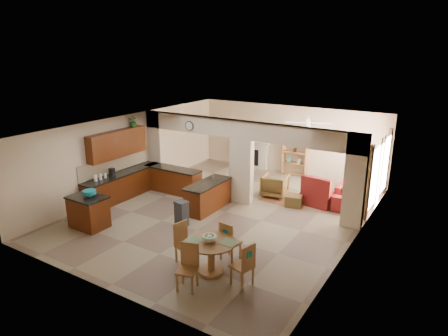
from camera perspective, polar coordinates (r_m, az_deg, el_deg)
The scene contains 39 objects.
floor at distance 12.85m, azimuth 0.22°, elevation -6.29°, with size 10.00×10.00×0.00m, color gray.
ceiling at distance 12.02m, azimuth 0.23°, elevation 6.07°, with size 10.00×10.00×0.00m, color white.
wall_back at distance 16.68m, azimuth 9.31°, elevation 4.01°, with size 8.00×8.00×0.00m, color beige.
wall_front at distance 8.80m, azimuth -17.36°, elevation -8.51°, with size 8.00×8.00×0.00m, color beige.
wall_left at distance 14.78m, azimuth -13.10°, elevation 2.12°, with size 10.00×10.00×0.00m, color beige.
wall_right at distance 10.92m, azimuth 18.42°, elevation -3.58°, with size 10.00×10.00×0.00m, color beige.
partition_left_pier at distance 15.28m, azimuth -9.67°, elevation 2.81°, with size 0.60×0.25×2.80m, color beige.
partition_center_pier at distance 13.28m, azimuth 2.49°, elevation -0.46°, with size 0.80×0.25×2.20m, color beige.
partition_right_pier at distance 11.91m, azimuth 18.20°, elevation -1.87°, with size 0.60×0.25×2.80m, color beige.
partition_header at distance 12.93m, azimuth 2.57°, elevation 5.47°, with size 8.00×0.25×0.60m, color beige.
kitchen_counter at distance 14.38m, azimuth -11.44°, elevation -2.08°, with size 2.52×3.29×1.48m.
upper_cabinets at distance 14.00m, azimuth -15.01°, elevation 3.36°, with size 0.35×2.40×0.90m, color #481D08.
peninsula at distance 12.89m, azimuth -2.32°, elevation -4.03°, with size 0.70×1.85×0.91m.
wall_clock at distance 13.89m, azimuth -4.98°, elevation 6.01°, with size 0.34×0.34×0.03m, color #492F18.
rug at distance 14.08m, azimuth 8.92°, elevation -4.35°, with size 1.60×1.30×0.01m, color #975737.
fireplace at distance 17.38m, azimuth 4.11°, elevation 2.05°, with size 1.60×0.35×1.20m.
shelving_unit at distance 16.51m, azimuth 10.10°, elevation 2.05°, with size 1.00×0.32×1.80m, color brown.
window_a at distance 13.13m, azimuth 20.67°, elevation -1.31°, with size 0.02×0.90×1.90m, color white.
window_b at distance 14.74m, azimuth 22.05°, elevation 0.46°, with size 0.02×0.90×1.90m, color white.
glazed_door at distance 13.98m, azimuth 21.33°, elevation -0.96°, with size 0.02×0.70×2.10m, color white.
drape_a_left at distance 12.57m, azimuth 19.92°, elevation -2.02°, with size 0.10×0.28×2.30m, color #3A1917.
drape_a_right at distance 13.70m, azimuth 21.03°, elevation -0.61°, with size 0.10×0.28×2.30m, color #3A1917.
drape_b_left at distance 14.18m, azimuth 21.44°, elevation -0.09°, with size 0.10×0.28×2.30m, color #3A1917.
drape_b_right at distance 15.32m, azimuth 22.32°, elevation 1.02°, with size 0.10×0.28×2.30m, color #3A1917.
ceiling_fan at distance 14.09m, azimuth 11.98°, elevation 6.32°, with size 1.00×1.00×0.10m, color white.
kitchen_island at distance 12.30m, azimuth -18.79°, elevation -5.94°, with size 1.10×0.79×0.94m.
teal_bowl at distance 12.10m, azimuth -18.66°, elevation -3.46°, with size 0.39×0.39×0.18m, color teal.
trash_can at distance 11.83m, azimuth -6.08°, elevation -6.62°, with size 0.33×0.28×0.71m, color #2A2B2D.
dining_table at distance 9.41m, azimuth -1.85°, elevation -11.91°, with size 1.18×1.18×0.80m.
fruit_bowl at distance 9.23m, azimuth -2.09°, elevation -9.99°, with size 0.33×0.33×0.17m, color #56A824.
sofa at distance 14.23m, azimuth 18.34°, elevation -3.23°, with size 1.00×2.55×0.74m, color maroon.
chaise at distance 13.76m, azimuth 13.32°, elevation -4.23°, with size 1.02×0.84×0.41m, color maroon.
armchair at distance 14.18m, azimuth 7.25°, elevation -2.46°, with size 0.83×0.86×0.78m, color maroon.
ottoman at distance 13.46m, azimuth 9.95°, elevation -4.59°, with size 0.51×0.51×0.37m, color maroon.
plant at distance 14.43m, azimuth -12.80°, elevation 6.55°, with size 0.36×0.31×0.40m, color #144C15.
chair_north at distance 9.87m, azimuth 0.66°, elevation -10.27°, with size 0.46×0.46×1.02m.
chair_east at distance 8.92m, azimuth 3.01°, elevation -13.47°, with size 0.51×0.51×1.02m.
chair_south at distance 8.91m, azimuth -5.11°, elevation -13.56°, with size 0.52×0.52×1.02m.
chair_west at distance 9.88m, azimuth -5.81°, elevation -10.32°, with size 0.51×0.51×1.02m.
Camera 1 is at (6.20, -10.05, 5.06)m, focal length 32.00 mm.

